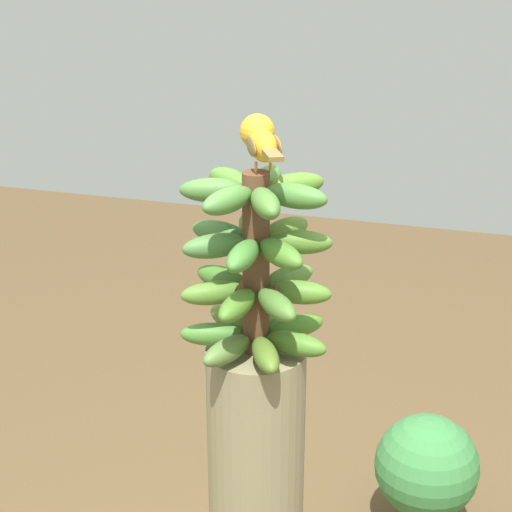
{
  "coord_description": "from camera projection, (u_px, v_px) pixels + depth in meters",
  "views": [
    {
      "loc": [
        -1.28,
        -0.39,
        1.85
      ],
      "look_at": [
        0.0,
        0.0,
        1.32
      ],
      "focal_mm": 58.87,
      "sensor_mm": 36.0,
      "label": 1
    }
  ],
  "objects": [
    {
      "name": "banana_bunch",
      "position": [
        256.0,
        266.0,
        1.44
      ],
      "size": [
        0.27,
        0.27,
        0.33
      ],
      "color": "brown",
      "rests_on": "banana_tree"
    },
    {
      "name": "tropical_shrub",
      "position": [
        427.0,
        466.0,
        2.63
      ],
      "size": [
        0.33,
        0.33,
        0.43
      ],
      "color": "brown",
      "rests_on": "ground"
    },
    {
      "name": "perched_bird",
      "position": [
        260.0,
        139.0,
        1.39
      ],
      "size": [
        0.19,
        0.12,
        0.09
      ],
      "color": "#C68933",
      "rests_on": "banana_bunch"
    }
  ]
}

